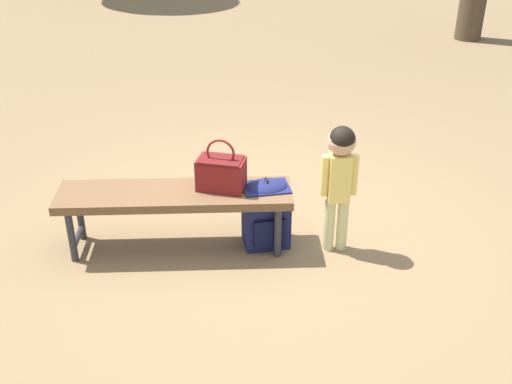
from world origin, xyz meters
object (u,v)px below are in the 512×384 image
(handbag, at_px, (221,172))
(park_bench, at_px, (175,199))
(backpack_large, at_px, (266,211))
(child_standing, at_px, (340,170))

(handbag, bearing_deg, park_bench, -174.49)
(park_bench, distance_m, backpack_large, 0.64)
(park_bench, relative_size, child_standing, 1.71)
(park_bench, relative_size, handbag, 4.36)
(park_bench, height_order, child_standing, child_standing)
(child_standing, bearing_deg, handbag, 173.88)
(park_bench, xyz_separation_m, child_standing, (1.11, -0.05, 0.23))
(park_bench, xyz_separation_m, handbag, (0.32, 0.03, 0.18))
(park_bench, height_order, handbag, handbag)
(child_standing, height_order, backpack_large, child_standing)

